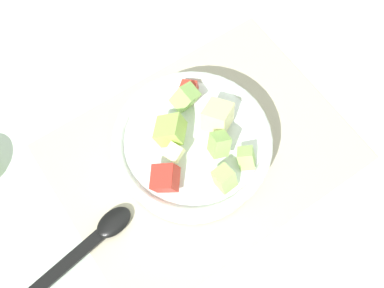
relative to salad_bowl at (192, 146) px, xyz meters
The scene contains 4 objects.
ground_plane 0.05m from the salad_bowl, ahead, with size 2.40×2.40×0.00m, color silver.
placemat 0.05m from the salad_bowl, ahead, with size 0.44×0.33×0.01m, color #BCB299.
salad_bowl is the anchor object (origin of this frame).
serving_spoon 0.19m from the salad_bowl, behind, with size 0.19×0.06×0.01m.
Camera 1 is at (-0.17, -0.23, 0.67)m, focal length 43.32 mm.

